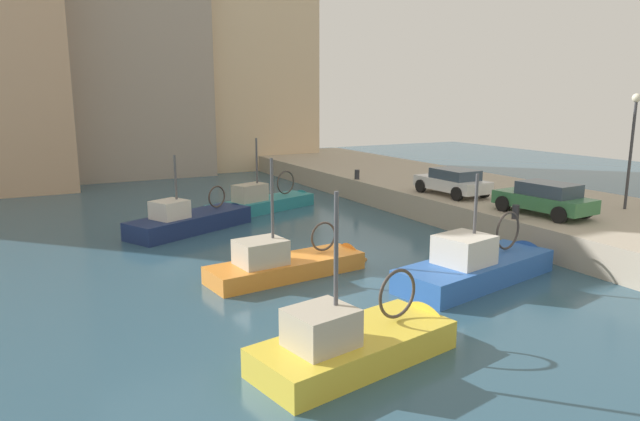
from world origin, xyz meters
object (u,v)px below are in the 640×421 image
Objects in this scene: fishing_boat_yellow at (366,352)px; mooring_bollard_south at (516,212)px; parked_car_white at (453,181)px; quay_streetlamp at (633,132)px; mooring_bollard_mid at (357,174)px; fishing_boat_orange at (295,270)px; fishing_boat_teal at (267,207)px; parked_car_green at (545,198)px; fishing_boat_navy at (196,227)px; fishing_boat_blue at (482,275)px.

fishing_boat_yellow is 11.70m from mooring_bollard_south.
quay_streetlamp is at bearing -54.68° from parked_car_white.
mooring_bollard_mid is (10.27, 17.45, 1.35)m from fishing_boat_yellow.
mooring_bollard_mid is (9.10, 11.02, 1.34)m from fishing_boat_orange.
fishing_boat_teal is 12.90× the size of mooring_bollard_mid.
quay_streetlamp is at bearing -47.27° from fishing_boat_teal.
fishing_boat_yellow is 15.97m from parked_car_white.
fishing_boat_orange is 15.47m from quay_streetlamp.
parked_car_white is (-0.23, 5.33, -0.02)m from parked_car_green.
quay_streetlamp is at bearing -7.12° from mooring_bollard_south.
fishing_boat_teal reaches higher than parked_car_green.
mooring_bollard_south and mooring_bollard_mid have the same top height.
parked_car_white is at bearing 75.72° from mooring_bollard_south.
parked_car_green is 5.33m from parked_car_white.
parked_car_white reaches higher than mooring_bollard_mid.
fishing_boat_navy reaches higher than mooring_bollard_mid.
fishing_boat_navy is at bearing 138.97° from mooring_bollard_south.
parked_car_white is 6.80m from mooring_bollard_mid.
fishing_boat_navy is 13.71m from mooring_bollard_south.
fishing_boat_navy is (-1.19, 7.98, -0.03)m from fishing_boat_orange.
parked_car_white is 7.86m from quay_streetlamp.
fishing_boat_yellow is 10.66× the size of mooring_bollard_south.
fishing_boat_teal is 1.12× the size of fishing_boat_orange.
fishing_boat_orange reaches higher than parked_car_green.
fishing_boat_orange is at bearing 174.88° from parked_car_green.
fishing_boat_blue is at bearing -148.40° from mooring_bollard_south.
fishing_boat_teal is at bearing 97.73° from fishing_boat_blue.
mooring_bollard_south is at bearing 27.96° from fishing_boat_yellow.
fishing_boat_yellow reaches higher than mooring_bollard_mid.
parked_car_white is at bearing 125.32° from quay_streetlamp.
fishing_boat_orange is 1.56× the size of parked_car_green.
fishing_boat_yellow is (-1.16, -6.43, -0.01)m from fishing_boat_orange.
quay_streetlamp is (5.65, -0.71, 2.98)m from mooring_bollard_south.
fishing_boat_orange is 8.07m from fishing_boat_navy.
mooring_bollard_mid is at bearing 113.97° from quay_streetlamp.
fishing_boat_yellow reaches higher than parked_car_green.
fishing_boat_orange is 11.47m from parked_car_white.
quay_streetlamp is (4.06, -0.72, 2.57)m from parked_car_green.
parked_car_green is (11.88, -8.94, 1.78)m from fishing_boat_navy.
parked_car_green is at bearing 24.75° from fishing_boat_yellow.
parked_car_white is 5.53m from mooring_bollard_south.
fishing_boat_blue is 6.20m from parked_car_green.
fishing_boat_teal is 1.05× the size of fishing_boat_navy.
fishing_boat_navy reaches higher than mooring_bollard_south.
parked_car_green is at bearing 23.69° from fishing_boat_blue.
parked_car_green is at bearing -36.95° from fishing_boat_navy.
quay_streetlamp is (11.40, -12.34, 4.32)m from fishing_boat_teal.
parked_car_white reaches higher than mooring_bollard_south.
fishing_boat_orange reaches higher than fishing_boat_yellow.
fishing_boat_orange is 11.50× the size of mooring_bollard_south.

